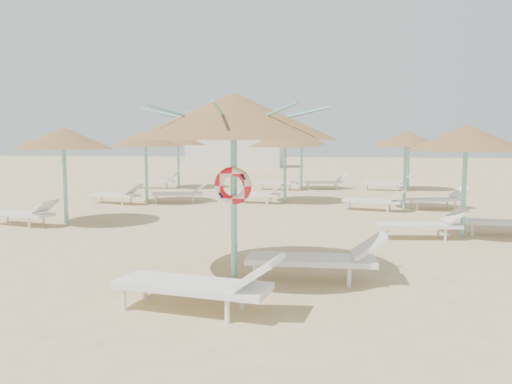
# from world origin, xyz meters

# --- Properties ---
(ground) EXTENTS (120.00, 120.00, 0.00)m
(ground) POSITION_xyz_m (0.00, 0.00, 0.00)
(ground) COLOR #D0B97F
(ground) RESTS_ON ground
(main_palapa) EXTENTS (3.49, 3.49, 3.13)m
(main_palapa) POSITION_xyz_m (0.05, 0.34, 2.72)
(main_palapa) COLOR #77CEC3
(main_palapa) RESTS_ON ground
(lounger_main_a) EXTENTS (2.39, 1.08, 0.84)m
(lounger_main_a) POSITION_xyz_m (-0.06, -1.46, 0.40)
(lounger_main_a) COLOR white
(lounger_main_a) RESTS_ON ground
(lounger_main_b) EXTENTS (2.30, 0.71, 0.83)m
(lounger_main_b) POSITION_xyz_m (1.51, 0.27, 0.40)
(lounger_main_b) COLOR white
(lounger_main_b) RESTS_ON ground
(palapa_field) EXTENTS (14.80, 14.19, 2.71)m
(palapa_field) POSITION_xyz_m (-0.30, 10.60, 2.30)
(palapa_field) COLOR #77CEC3
(palapa_field) RESTS_ON ground
(service_hut) EXTENTS (8.40, 4.40, 3.25)m
(service_hut) POSITION_xyz_m (-6.00, 35.00, 1.64)
(service_hut) COLOR silver
(service_hut) RESTS_ON ground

